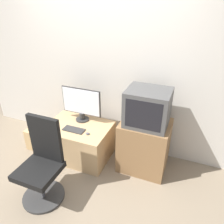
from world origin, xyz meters
TOP-DOWN VIEW (x-y plane):
  - ground_plane at (0.00, 0.00)m, footprint 12.00×12.00m
  - wall_back at (0.00, 1.32)m, footprint 4.40×0.05m
  - desk at (-0.18, 0.83)m, footprint 0.91×0.66m
  - side_stand at (0.77, 0.94)m, footprint 0.63×0.51m
  - main_monitor at (-0.20, 1.01)m, footprint 0.60×0.20m
  - keyboard at (-0.18, 0.72)m, footprint 0.30×0.13m
  - mouse at (0.04, 0.70)m, footprint 0.06×0.04m
  - crt_tv at (0.77, 0.92)m, footprint 0.52×0.43m
  - office_chair at (-0.20, 0.03)m, footprint 0.49×0.49m
  - cardboard_box_lower at (-0.88, 0.74)m, footprint 0.29×0.24m

SIDE VIEW (x-z plane):
  - ground_plane at x=0.00m, z-range 0.00..0.00m
  - cardboard_box_lower at x=-0.88m, z-range 0.00..0.33m
  - desk at x=-0.18m, z-range 0.00..0.51m
  - side_stand at x=0.77m, z-range 0.00..0.72m
  - office_chair at x=-0.20m, z-range -0.08..0.94m
  - keyboard at x=-0.18m, z-range 0.51..0.53m
  - mouse at x=0.04m, z-range 0.51..0.54m
  - main_monitor at x=-0.20m, z-range 0.52..1.03m
  - crt_tv at x=0.77m, z-range 0.72..1.18m
  - wall_back at x=0.00m, z-range 0.00..2.60m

